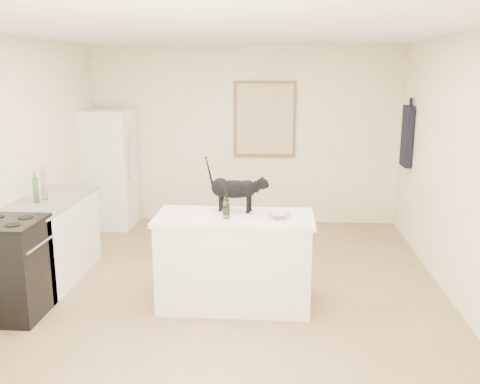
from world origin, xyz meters
The scene contains 20 objects.
floor centered at (0.00, 0.00, 0.00)m, with size 5.50×5.50×0.00m, color #9E7B54.
ceiling centered at (0.00, 0.00, 2.60)m, with size 5.50×5.50×0.00m, color white.
wall_back centered at (0.00, 2.75, 1.30)m, with size 4.50×4.50×0.00m, color #FFEBC5.
wall_front centered at (0.00, -2.75, 1.30)m, with size 4.50×4.50×0.00m, color #FFEBC5.
wall_left centered at (-2.25, 0.00, 1.30)m, with size 5.50×5.50×0.00m, color #FFEBC5.
wall_right centered at (2.25, 0.00, 1.30)m, with size 5.50×5.50×0.00m, color #FFEBC5.
island_base centered at (0.10, -0.20, 0.43)m, with size 1.44×0.67×0.86m, color white.
island_top centered at (0.10, -0.20, 0.88)m, with size 1.50×0.70×0.04m, color white.
left_cabinets centered at (-1.95, 0.30, 0.43)m, with size 0.60×1.40×0.86m, color white.
left_countertop centered at (-1.95, 0.30, 0.88)m, with size 0.62×1.44×0.04m, color gray.
stove centered at (-1.95, -0.60, 0.45)m, with size 0.60×0.60×0.90m, color black.
fridge centered at (-1.95, 2.35, 0.85)m, with size 0.68×0.68×1.70m, color white.
artwork_frame centered at (0.30, 2.72, 1.55)m, with size 0.90×0.03×1.10m, color brown.
artwork_canvas centered at (0.30, 2.70, 1.55)m, with size 0.82×0.00×1.02m, color beige.
hanging_garment centered at (2.19, 2.05, 1.40)m, with size 0.08×0.34×0.80m, color black.
black_cat centered at (0.08, -0.03, 1.10)m, with size 0.56×0.17×0.39m, color black, non-canonical shape.
wine_bottle centered at (0.03, -0.29, 1.05)m, with size 0.06×0.06×0.30m, color #2F5321.
glass_bowl centered at (0.52, -0.26, 0.93)m, with size 0.21×0.21×0.05m, color white.
fridge_paper centered at (-1.60, 2.39, 1.30)m, with size 0.01×0.16×0.21m, color silver.
counter_bottle_cluster centered at (-1.98, 0.22, 1.04)m, with size 0.09×0.20×0.30m.
Camera 1 is at (0.51, -4.97, 2.24)m, focal length 39.23 mm.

